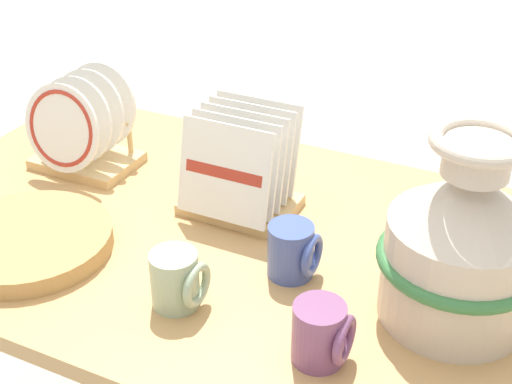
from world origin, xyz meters
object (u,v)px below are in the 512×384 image
at_px(ceramic_vase, 462,244).
at_px(dish_rack_round_plates, 81,134).
at_px(dish_rack_square_plates, 240,175).
at_px(mug_sage_glaze, 177,280).
at_px(mug_cobalt_glaze, 293,251).
at_px(mug_plum_glaze, 322,334).
at_px(wicker_charger_stack, 29,241).

height_order(ceramic_vase, dish_rack_round_plates, ceramic_vase).
distance_m(dish_rack_round_plates, dish_rack_square_plates, 0.40).
distance_m(mug_sage_glaze, mug_cobalt_glaze, 0.21).
bearing_deg(ceramic_vase, mug_plum_glaze, -128.97).
height_order(dish_rack_round_plates, wicker_charger_stack, dish_rack_round_plates).
relative_size(dish_rack_round_plates, mug_sage_glaze, 2.22).
bearing_deg(dish_rack_round_plates, mug_cobalt_glaze, -15.88).
bearing_deg(wicker_charger_stack, dish_rack_square_plates, 45.33).
bearing_deg(mug_cobalt_glaze, wicker_charger_stack, -163.43).
distance_m(dish_rack_round_plates, mug_plum_glaze, 0.79).
xyz_separation_m(dish_rack_square_plates, wicker_charger_stack, (-0.30, -0.30, -0.06)).
bearing_deg(ceramic_vase, dish_rack_square_plates, 162.89).
xyz_separation_m(wicker_charger_stack, mug_sage_glaze, (0.34, -0.02, 0.03)).
relative_size(ceramic_vase, mug_plum_glaze, 3.30).
distance_m(mug_plum_glaze, mug_cobalt_glaze, 0.22).
distance_m(dish_rack_square_plates, mug_plum_glaze, 0.45).
relative_size(wicker_charger_stack, mug_sage_glaze, 3.11).
bearing_deg(mug_sage_glaze, ceramic_vase, 22.52).
relative_size(dish_rack_round_plates, wicker_charger_stack, 0.71).
bearing_deg(mug_plum_glaze, ceramic_vase, 51.03).
xyz_separation_m(ceramic_vase, mug_plum_glaze, (-0.16, -0.19, -0.09)).
relative_size(wicker_charger_stack, mug_plum_glaze, 3.11).
height_order(ceramic_vase, mug_cobalt_glaze, ceramic_vase).
height_order(dish_rack_round_plates, mug_sage_glaze, dish_rack_round_plates).
bearing_deg(mug_cobalt_glaze, ceramic_vase, 3.08).
bearing_deg(dish_rack_square_plates, dish_rack_round_plates, 178.65).
height_order(dish_rack_square_plates, mug_cobalt_glaze, dish_rack_square_plates).
bearing_deg(ceramic_vase, mug_sage_glaze, -157.48).
height_order(dish_rack_round_plates, dish_rack_square_plates, dish_rack_round_plates).
distance_m(ceramic_vase, wicker_charger_stack, 0.78).
height_order(dish_rack_square_plates, mug_sage_glaze, dish_rack_square_plates).
height_order(ceramic_vase, mug_sage_glaze, ceramic_vase).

